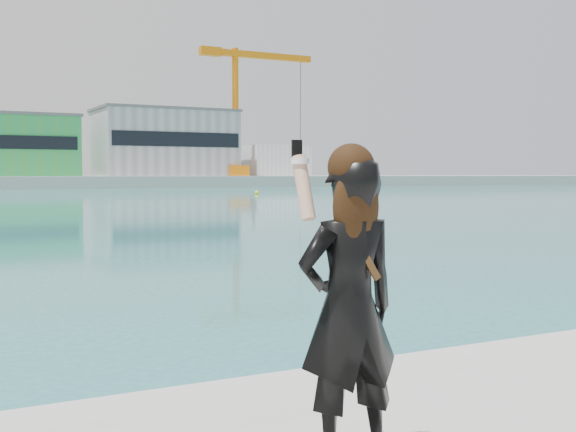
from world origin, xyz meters
The scene contains 6 objects.
warehouse_grey_right centered at (40.00, 127.98, 8.26)m, with size 25.50×15.35×12.50m.
ancillary_shed centered at (62.00, 126.00, 5.00)m, with size 12.00×10.00×6.00m, color silver.
dock_crane centered at (53.20, 122.00, 15.07)m, with size 23.00×4.00×24.00m.
flagpole_right centered at (22.09, 121.00, 6.54)m, with size 1.28×0.16×8.00m.
buoy_near centered at (33.34, 72.83, 0.00)m, with size 0.50×0.50×0.50m, color yellow.
woman centered at (-0.62, -0.73, 1.67)m, with size 0.61×0.41×1.73m.
Camera 1 is at (-2.67, -3.96, 2.34)m, focal length 45.00 mm.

